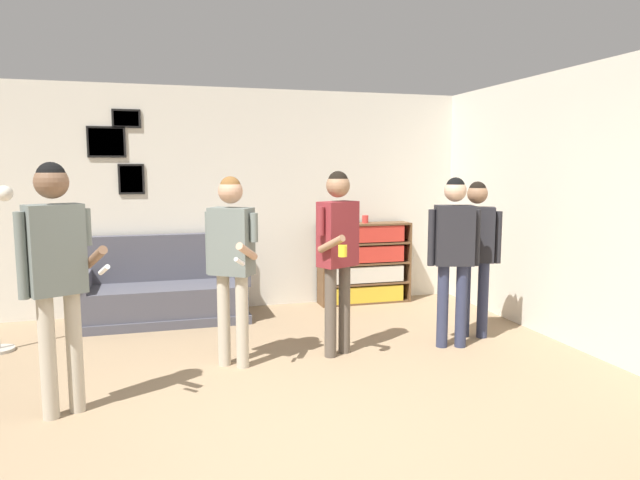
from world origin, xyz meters
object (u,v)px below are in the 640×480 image
object	(u,v)px
person_spectator_far_right	(476,243)
drinking_cup	(365,219)
person_player_foreground_center	(231,251)
person_spectator_near_bookshelf	(454,244)
bookshelf	(364,263)
person_player_foreground_left	(56,261)
couch	(166,294)
person_watcher_holding_cup	(338,243)

from	to	relation	value
person_spectator_far_right	drinking_cup	size ratio (longest dim) A/B	16.00
person_player_foreground_center	person_spectator_near_bookshelf	xyz separation A→B (m)	(2.12, -0.03, -0.01)
person_player_foreground_center	bookshelf	bearing A→B (deg)	45.04
person_player_foreground_left	person_spectator_far_right	size ratio (longest dim) A/B	1.11
couch	person_spectator_far_right	world-z (taller)	person_spectator_far_right
person_player_foreground_left	person_spectator_far_right	distance (m)	3.89
person_player_foreground_left	person_spectator_near_bookshelf	distance (m)	3.46
couch	person_spectator_far_right	distance (m)	3.49
couch	person_watcher_holding_cup	xyz separation A→B (m)	(1.53, -1.71, 0.75)
person_player_foreground_left	person_player_foreground_center	xyz separation A→B (m)	(1.28, 0.68, -0.08)
bookshelf	drinking_cup	xyz separation A→B (m)	(0.01, -0.00, 0.57)
person_player_foreground_left	person_spectator_far_right	world-z (taller)	person_player_foreground_left
person_player_foreground_center	person_watcher_holding_cup	size ratio (longest dim) A/B	0.98
person_player_foreground_center	person_spectator_far_right	distance (m)	2.51
person_spectator_far_right	person_player_foreground_center	bearing A→B (deg)	-175.22
person_watcher_holding_cup	bookshelf	bearing A→B (deg)	63.12
person_spectator_near_bookshelf	bookshelf	bearing A→B (deg)	95.06
bookshelf	person_watcher_holding_cup	world-z (taller)	person_watcher_holding_cup
person_player_foreground_center	drinking_cup	size ratio (longest dim) A/B	16.65
couch	person_player_foreground_center	size ratio (longest dim) A/B	1.10
bookshelf	person_watcher_holding_cup	xyz separation A→B (m)	(-0.97, -1.90, 0.54)
couch	person_spectator_near_bookshelf	world-z (taller)	person_spectator_near_bookshelf
bookshelf	person_spectator_far_right	bearing A→B (deg)	-72.15
person_player_foreground_left	drinking_cup	xyz separation A→B (m)	(3.23, 2.63, -0.02)
person_player_foreground_center	person_spectator_near_bookshelf	size ratio (longest dim) A/B	1.01
couch	person_player_foreground_center	distance (m)	1.98
person_watcher_holding_cup	drinking_cup	bearing A→B (deg)	62.96
person_player_foreground_center	person_spectator_far_right	bearing A→B (deg)	4.78
couch	person_player_foreground_left	distance (m)	2.67
couch	person_spectator_near_bookshelf	size ratio (longest dim) A/B	1.11
person_player_foreground_center	drinking_cup	distance (m)	2.76
person_player_foreground_center	person_spectator_near_bookshelf	bearing A→B (deg)	-0.89
person_player_foreground_left	person_player_foreground_center	distance (m)	1.45
bookshelf	person_player_foreground_left	size ratio (longest dim) A/B	0.67
drinking_cup	couch	bearing A→B (deg)	-175.66
person_watcher_holding_cup	drinking_cup	distance (m)	2.14
drinking_cup	person_watcher_holding_cup	bearing A→B (deg)	-117.04
person_player_foreground_center	person_spectator_near_bookshelf	distance (m)	2.12
person_watcher_holding_cup	person_spectator_near_bookshelf	distance (m)	1.14
couch	person_spectator_far_right	bearing A→B (deg)	-26.91
bookshelf	person_spectator_near_bookshelf	xyz separation A→B (m)	(0.18, -1.98, 0.49)
person_player_foreground_left	person_watcher_holding_cup	bearing A→B (deg)	17.72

